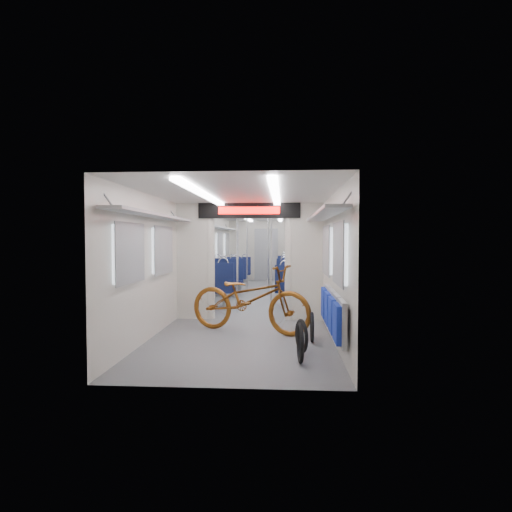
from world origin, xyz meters
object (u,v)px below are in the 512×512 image
(bike_hoop_b, at_px, (301,338))
(stanchion_near_left, at_px, (237,260))
(seat_bay_far_right, at_px, (292,271))
(stanchion_far_left, at_px, (247,254))
(seat_bay_near_right, at_px, (294,280))
(seat_bay_far_left, at_px, (235,271))
(bicycle, at_px, (250,298))
(flip_bench, at_px, (332,312))
(stanchion_far_right, at_px, (268,255))
(bike_hoop_a, at_px, (300,345))
(stanchion_near_right, at_px, (271,260))
(seat_bay_near_left, at_px, (220,279))
(bike_hoop_c, at_px, (312,329))

(bike_hoop_b, bearing_deg, stanchion_near_left, 111.32)
(seat_bay_far_right, xyz_separation_m, stanchion_far_left, (-1.33, -1.25, 0.59))
(seat_bay_near_right, bearing_deg, seat_bay_far_left, 119.64)
(bike_hoop_b, bearing_deg, bicycle, 122.82)
(flip_bench, xyz_separation_m, bike_hoop_b, (-0.42, -0.04, -0.37))
(stanchion_far_left, xyz_separation_m, stanchion_far_right, (0.64, -0.46, 0.00))
(flip_bench, relative_size, seat_bay_far_right, 0.97)
(seat_bay_far_left, bearing_deg, bike_hoop_a, -78.07)
(flip_bench, height_order, bike_hoop_a, flip_bench)
(seat_bay_far_left, xyz_separation_m, stanchion_far_left, (0.54, -1.63, 0.62))
(stanchion_far_right, bearing_deg, stanchion_near_left, -100.98)
(flip_bench, xyz_separation_m, seat_bay_far_left, (-2.29, 8.11, -0.05))
(stanchion_far_right, bearing_deg, flip_bench, -79.51)
(seat_bay_far_right, bearing_deg, stanchion_near_left, -105.32)
(bike_hoop_b, height_order, stanchion_near_right, stanchion_near_right)
(flip_bench, relative_size, bike_hoop_a, 4.05)
(seat_bay_far_left, bearing_deg, stanchion_near_left, -82.91)
(bike_hoop_b, distance_m, seat_bay_near_right, 4.87)
(seat_bay_near_left, distance_m, stanchion_near_left, 1.83)
(seat_bay_far_right, bearing_deg, stanchion_near_right, -96.26)
(seat_bay_far_left, bearing_deg, bicycle, -81.42)
(bike_hoop_b, relative_size, seat_bay_near_right, 0.23)
(seat_bay_near_left, bearing_deg, stanchion_near_right, -52.99)
(bike_hoop_a, height_order, stanchion_far_right, stanchion_far_right)
(seat_bay_near_right, distance_m, stanchion_near_right, 1.99)
(stanchion_far_right, bearing_deg, seat_bay_near_left, -133.42)
(bicycle, bearing_deg, bike_hoop_a, -135.83)
(stanchion_near_left, bearing_deg, seat_bay_near_left, 110.73)
(bicycle, distance_m, flip_bench, 1.77)
(bicycle, bearing_deg, stanchion_near_left, 32.66)
(seat_bay_near_right, height_order, stanchion_far_left, stanchion_far_left)
(stanchion_far_right, bearing_deg, seat_bay_far_left, 119.36)
(stanchion_near_left, xyz_separation_m, stanchion_far_left, (-0.08, 3.32, 0.00))
(bike_hoop_c, xyz_separation_m, seat_bay_near_right, (-0.18, 4.22, 0.34))
(flip_bench, bearing_deg, stanchion_near_right, 107.38)
(stanchion_far_left, bearing_deg, seat_bay_near_right, -51.24)
(bicycle, relative_size, stanchion_near_left, 0.96)
(bicycle, height_order, seat_bay_far_left, bicycle)
(bike_hoop_b, xyz_separation_m, stanchion_near_right, (-0.51, 3.04, 0.94))
(bike_hoop_b, bearing_deg, bike_hoop_c, 73.61)
(flip_bench, relative_size, seat_bay_far_left, 1.08)
(bicycle, xyz_separation_m, stanchion_far_left, (-0.50, 5.24, 0.57))
(stanchion_near_left, bearing_deg, bike_hoop_b, -68.68)
(seat_bay_near_left, height_order, stanchion_far_right, stanchion_far_right)
(bicycle, relative_size, seat_bay_far_right, 1.00)
(seat_bay_far_right, bearing_deg, seat_bay_far_left, 168.67)
(flip_bench, height_order, stanchion_near_left, stanchion_near_left)
(stanchion_far_left, bearing_deg, stanchion_near_left, -88.63)
(bike_hoop_b, relative_size, stanchion_near_left, 0.21)
(flip_bench, bearing_deg, seat_bay_far_left, 105.76)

